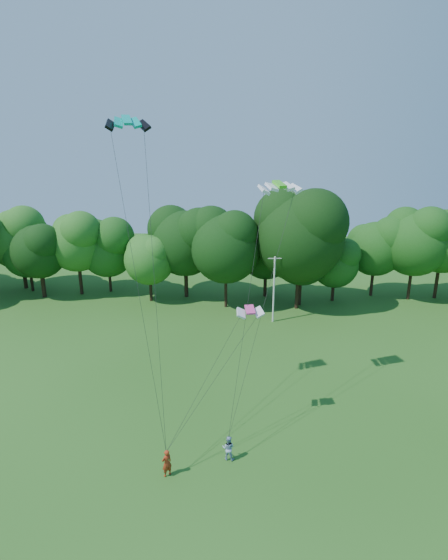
{
  "coord_description": "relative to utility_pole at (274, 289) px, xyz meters",
  "views": [
    {
      "loc": [
        2.3,
        -19.13,
        19.76
      ],
      "look_at": [
        -0.15,
        13.0,
        9.79
      ],
      "focal_mm": 28.0,
      "sensor_mm": 36.0,
      "label": 1
    }
  ],
  "objects": [
    {
      "name": "kite_teal",
      "position": [
        -10.7,
        -18.12,
        17.3
      ],
      "size": [
        2.96,
        2.2,
        0.72
      ],
      "rotation": [
        0.0,
        0.0,
        0.43
      ],
      "color": "#05A596",
      "rests_on": "ground"
    },
    {
      "name": "kite_flyer_right",
      "position": [
        -3.63,
        -23.79,
        -3.17
      ],
      "size": [
        0.93,
        0.78,
        1.71
      ],
      "primitive_type": "imported",
      "rotation": [
        0.0,
        0.0,
        2.97
      ],
      "color": "#98B0D2",
      "rests_on": "ground"
    },
    {
      "name": "tree_back_west",
      "position": [
        -33.6,
        8.73,
        2.76
      ],
      "size": [
        7.48,
        7.48,
        10.88
      ],
      "color": "#332214",
      "rests_on": "ground"
    },
    {
      "name": "utility_pole",
      "position": [
        0.0,
        0.0,
        0.0
      ],
      "size": [
        1.56,
        0.27,
        7.82
      ],
      "rotation": [
        0.0,
        0.0,
        0.12
      ],
      "color": "silver",
      "rests_on": "ground"
    },
    {
      "name": "kite_green",
      "position": [
        -0.54,
        -15.21,
        13.02
      ],
      "size": [
        3.35,
        2.45,
        0.51
      ],
      "rotation": [
        0.0,
        0.0,
        0.39
      ],
      "color": "#42C91E",
      "rests_on": "ground"
    },
    {
      "name": "tree_back_center",
      "position": [
        3.12,
        4.62,
        6.66
      ],
      "size": [
        11.77,
        11.77,
        17.12
      ],
      "color": "#322713",
      "rests_on": "ground"
    },
    {
      "name": "kite_pink",
      "position": [
        -2.44,
        -19.89,
        5.02
      ],
      "size": [
        2.01,
        1.29,
        0.44
      ],
      "rotation": [
        0.0,
        0.0,
        0.23
      ],
      "color": "#F14397",
      "rests_on": "ground"
    },
    {
      "name": "ground",
      "position": [
        -4.4,
        -28.57,
        -4.03
      ],
      "size": [
        160.0,
        160.0,
        0.0
      ],
      "primitive_type": "plane",
      "color": "#245717",
      "rests_on": "ground"
    },
    {
      "name": "kite_flyer_left",
      "position": [
        -7.35,
        -25.57,
        -3.11
      ],
      "size": [
        0.8,
        0.78,
        1.84
      ],
      "primitive_type": "imported",
      "rotation": [
        0.0,
        0.0,
        3.88
      ],
      "color": "#A22E14",
      "rests_on": "ground"
    }
  ]
}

